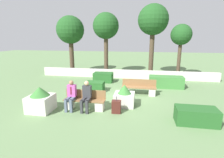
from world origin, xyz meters
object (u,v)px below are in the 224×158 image
at_px(person_seated_man, 71,94).
at_px(tree_rightmost, 181,36).
at_px(bench_left_side, 139,89).
at_px(person_seated_woman, 86,95).
at_px(suitcase, 116,107).
at_px(tree_center_left, 106,27).
at_px(bench_front, 85,102).
at_px(tree_leftmost, 70,31).
at_px(planter_corner_right, 40,100).
at_px(planter_corner_left, 124,97).
at_px(tree_center_right, 153,21).

distance_m(person_seated_man, tree_rightmost, 9.97).
bearing_deg(bench_left_side, tree_rightmost, 67.56).
bearing_deg(bench_left_side, person_seated_woman, -121.52).
xyz_separation_m(suitcase, tree_center_left, (-2.08, 7.87, 3.75)).
bearing_deg(suitcase, bench_front, 172.72).
height_order(bench_front, tree_leftmost, tree_leftmost).
relative_size(person_seated_man, planter_corner_right, 1.19).
relative_size(bench_front, person_seated_woman, 1.41).
bearing_deg(tree_leftmost, person_seated_man, -67.97).
relative_size(planter_corner_left, tree_center_right, 0.18).
relative_size(bench_left_side, tree_leftmost, 0.38).
distance_m(bench_front, bench_left_side, 3.46).
relative_size(tree_leftmost, tree_center_right, 0.87).
relative_size(planter_corner_right, suitcase, 1.45).
height_order(bench_left_side, tree_center_right, tree_center_right).
height_order(planter_corner_right, suitcase, planter_corner_right).
bearing_deg(tree_leftmost, bench_front, -63.98).
distance_m(person_seated_man, planter_corner_left, 2.52).
bearing_deg(tree_leftmost, planter_corner_left, -51.54).
distance_m(suitcase, tree_rightmost, 9.06).
height_order(person_seated_woman, planter_corner_right, person_seated_woman).
distance_m(bench_left_side, tree_center_right, 6.68).
bearing_deg(person_seated_woman, tree_rightmost, 55.04).
bearing_deg(tree_center_right, tree_center_left, -179.95).
distance_m(tree_leftmost, tree_rightmost, 9.17).
bearing_deg(planter_corner_left, bench_front, -156.37).
relative_size(person_seated_woman, suitcase, 1.74).
distance_m(tree_center_left, tree_rightmost, 6.05).
xyz_separation_m(bench_front, bench_left_side, (2.40, 2.50, 0.00)).
distance_m(planter_corner_right, tree_center_right, 10.46).
bearing_deg(tree_center_right, bench_left_side, -99.29).
bearing_deg(suitcase, tree_center_left, 104.82).
distance_m(bench_front, person_seated_woman, 0.45).
xyz_separation_m(planter_corner_left, tree_center_left, (-2.33, 6.92, 3.60)).
distance_m(bench_left_side, person_seated_woman, 3.50).
relative_size(bench_front, tree_leftmost, 0.38).
distance_m(suitcase, tree_center_right, 9.09).
bearing_deg(person_seated_woman, tree_center_right, 68.31).
bearing_deg(planter_corner_right, person_seated_woman, 11.59).
bearing_deg(tree_center_right, planter_corner_right, -121.81).
xyz_separation_m(bench_left_side, planter_corner_left, (-0.66, -1.74, 0.10)).
height_order(person_seated_woman, tree_center_right, tree_center_right).
bearing_deg(tree_rightmost, bench_front, -126.16).
bearing_deg(person_seated_woman, bench_front, 134.39).
relative_size(bench_left_side, planter_corner_right, 1.72).
bearing_deg(tree_leftmost, planter_corner_right, -77.08).
height_order(suitcase, tree_rightmost, tree_rightmost).
relative_size(tree_center_left, tree_rightmost, 1.24).
bearing_deg(planter_corner_right, tree_leftmost, 102.92).
bearing_deg(tree_center_right, tree_rightmost, -7.51).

